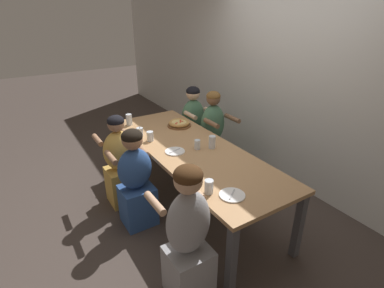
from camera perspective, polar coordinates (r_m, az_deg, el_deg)
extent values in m
plane|color=#423833|center=(3.72, 0.00, -11.23)|extent=(18.00, 18.00, 0.00)
cube|color=silver|center=(4.00, 18.31, 15.19)|extent=(10.00, 0.06, 3.20)
cube|color=tan|center=(3.34, 0.00, -1.09)|extent=(2.56, 0.91, 0.04)
cube|color=#4C4C51|center=(4.36, -13.02, -0.73)|extent=(0.07, 0.07, 0.71)
cube|color=#4C4C51|center=(2.57, 7.52, -21.19)|extent=(0.07, 0.07, 0.71)
cube|color=#4C4C51|center=(4.64, -3.87, 1.50)|extent=(0.07, 0.07, 0.71)
cube|color=#4C4C51|center=(3.02, 19.63, -14.40)|extent=(0.07, 0.07, 0.71)
cylinder|color=brown|center=(3.95, -2.45, 3.57)|extent=(0.31, 0.31, 0.02)
torus|color=tan|center=(3.93, -2.46, 4.06)|extent=(0.27, 0.27, 0.04)
cylinder|color=#E5C675|center=(3.94, -2.46, 3.96)|extent=(0.22, 0.22, 0.04)
cylinder|color=#C6422D|center=(3.87, -3.11, 3.90)|extent=(0.02, 0.02, 0.01)
cylinder|color=#C6422D|center=(3.91, -2.23, 4.19)|extent=(0.02, 0.02, 0.01)
cylinder|color=#C6422D|center=(3.98, -2.20, 4.56)|extent=(0.02, 0.02, 0.01)
cylinder|color=#C6422D|center=(3.95, -2.22, 4.40)|extent=(0.02, 0.02, 0.01)
cylinder|color=#C6422D|center=(3.94, -1.85, 4.35)|extent=(0.02, 0.02, 0.01)
cylinder|color=#C6422D|center=(3.89, -2.87, 4.07)|extent=(0.02, 0.02, 0.01)
cylinder|color=white|center=(3.25, -3.27, -1.41)|extent=(0.22, 0.22, 0.01)
cube|color=#B7B7BC|center=(3.24, -3.28, -1.27)|extent=(0.04, 0.15, 0.01)
cylinder|color=white|center=(2.56, 7.64, -9.62)|extent=(0.22, 0.22, 0.01)
cube|color=#B7B7BC|center=(2.55, 7.66, -9.45)|extent=(0.10, 0.13, 0.01)
cylinder|color=silver|center=(3.69, -9.92, 2.32)|extent=(0.08, 0.08, 0.10)
cylinder|color=#1EA8DB|center=(3.69, -9.90, 2.12)|extent=(0.07, 0.07, 0.07)
cylinder|color=black|center=(3.67, -9.82, 2.41)|extent=(0.00, 0.01, 0.12)
cylinder|color=silver|center=(3.29, 1.01, -0.09)|extent=(0.07, 0.07, 0.11)
cylinder|color=black|center=(3.30, 1.01, -0.45)|extent=(0.06, 0.06, 0.06)
cylinder|color=silver|center=(3.31, 3.85, 0.37)|extent=(0.08, 0.08, 0.14)
cylinder|color=black|center=(3.32, 3.84, -0.09)|extent=(0.07, 0.07, 0.08)
cylinder|color=silver|center=(3.52, -7.99, 1.48)|extent=(0.08, 0.08, 0.11)
cylinder|color=silver|center=(3.53, -7.97, 1.13)|extent=(0.07, 0.07, 0.07)
cylinder|color=silver|center=(2.54, 3.24, -8.11)|extent=(0.08, 0.08, 0.12)
cylinder|color=black|center=(2.56, 3.23, -8.61)|extent=(0.07, 0.07, 0.07)
cylinder|color=silver|center=(4.05, -11.90, 4.57)|extent=(0.08, 0.08, 0.15)
cylinder|color=black|center=(4.05, -11.88, 4.30)|extent=(0.07, 0.07, 0.11)
cube|color=#477556|center=(4.31, 3.75, -2.30)|extent=(0.32, 0.34, 0.45)
ellipsoid|color=#477556|center=(4.11, 3.94, 3.85)|extent=(0.24, 0.36, 0.54)
sphere|color=brown|center=(3.99, 4.09, 8.65)|extent=(0.19, 0.19, 0.19)
ellipsoid|color=brown|center=(3.98, 4.11, 9.10)|extent=(0.19, 0.19, 0.13)
cylinder|color=brown|center=(4.01, 7.70, 4.88)|extent=(0.28, 0.06, 0.06)
cylinder|color=brown|center=(3.82, 3.71, 3.98)|extent=(0.28, 0.06, 0.06)
cube|color=#2D5193|center=(3.36, -10.22, -11.34)|extent=(0.32, 0.34, 0.45)
ellipsoid|color=#2D5193|center=(3.12, -10.84, -4.64)|extent=(0.24, 0.36, 0.45)
sphere|color=#9E7051|center=(2.98, -11.33, 0.80)|extent=(0.21, 0.21, 0.21)
ellipsoid|color=black|center=(2.96, -11.39, 1.44)|extent=(0.21, 0.21, 0.15)
cylinder|color=#9E7051|center=(3.21, -15.17, -2.49)|extent=(0.28, 0.06, 0.06)
cylinder|color=#9E7051|center=(3.31, -9.57, -1.09)|extent=(0.28, 0.06, 0.06)
cube|color=gold|center=(3.74, -13.04, -7.58)|extent=(0.32, 0.34, 0.45)
ellipsoid|color=gold|center=(3.52, -13.76, -1.19)|extent=(0.24, 0.36, 0.48)
sphere|color=#9E7051|center=(3.39, -14.31, 3.76)|extent=(0.18, 0.18, 0.18)
ellipsoid|color=black|center=(3.38, -14.37, 4.27)|extent=(0.19, 0.19, 0.13)
cylinder|color=#9E7051|center=(3.62, -17.54, 0.73)|extent=(0.28, 0.06, 0.06)
cylinder|color=#9E7051|center=(3.71, -12.49, 1.90)|extent=(0.28, 0.06, 0.06)
cube|color=#477556|center=(4.68, 0.17, 0.08)|extent=(0.32, 0.34, 0.45)
ellipsoid|color=#477556|center=(4.51, 0.18, 5.48)|extent=(0.24, 0.36, 0.48)
sphere|color=beige|center=(4.41, 0.19, 9.60)|extent=(0.20, 0.20, 0.20)
ellipsoid|color=black|center=(4.40, 0.19, 10.04)|extent=(0.20, 0.20, 0.14)
cylinder|color=beige|center=(4.40, 3.52, 6.27)|extent=(0.28, 0.06, 0.06)
cylinder|color=beige|center=(4.22, -0.29, 5.49)|extent=(0.28, 0.06, 0.06)
cube|color=#99999E|center=(2.65, -0.63, -23.05)|extent=(0.32, 0.34, 0.45)
ellipsoid|color=#99999E|center=(2.30, -0.68, -14.73)|extent=(0.24, 0.36, 0.55)
sphere|color=tan|center=(2.09, -0.74, -6.85)|extent=(0.21, 0.21, 0.21)
ellipsoid|color=#422814|center=(2.07, -0.74, -5.98)|extent=(0.21, 0.21, 0.15)
cylinder|color=tan|center=(2.32, -7.10, -11.13)|extent=(0.28, 0.06, 0.06)
cylinder|color=tan|center=(2.45, 0.21, -8.71)|extent=(0.28, 0.06, 0.06)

